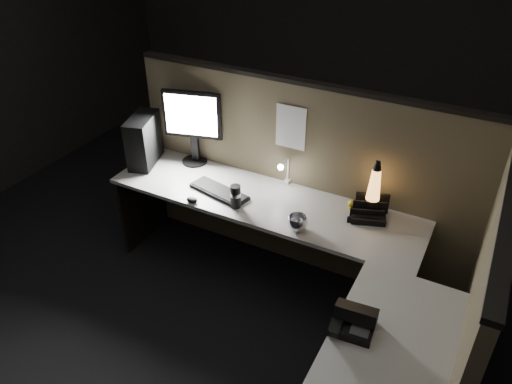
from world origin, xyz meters
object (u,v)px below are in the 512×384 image
at_px(keyboard, 219,192).
at_px(desk_phone, 353,320).
at_px(monitor, 193,121).
at_px(lava_lamp, 373,194).
at_px(pc_tower, 144,140).

bearing_deg(keyboard, desk_phone, -19.29).
xyz_separation_m(monitor, keyboard, (0.41, -0.31, -0.35)).
bearing_deg(lava_lamp, pc_tower, -176.00).
distance_m(pc_tower, monitor, 0.43).
height_order(pc_tower, keyboard, pc_tower).
relative_size(monitor, lava_lamp, 1.42).
xyz_separation_m(keyboard, lava_lamp, (1.05, 0.24, 0.16)).
height_order(pc_tower, lava_lamp, lava_lamp).
bearing_deg(monitor, keyboard, -52.26).
bearing_deg(pc_tower, monitor, 11.69).
distance_m(keyboard, desk_phone, 1.47).
bearing_deg(desk_phone, lava_lamp, 97.15).
relative_size(pc_tower, monitor, 0.66).
distance_m(pc_tower, desk_phone, 2.20).
bearing_deg(monitor, lava_lamp, -17.71).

